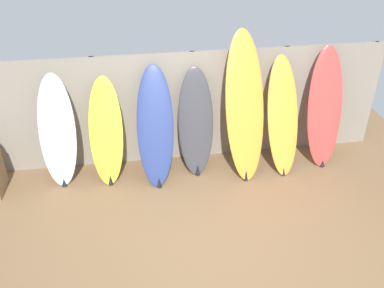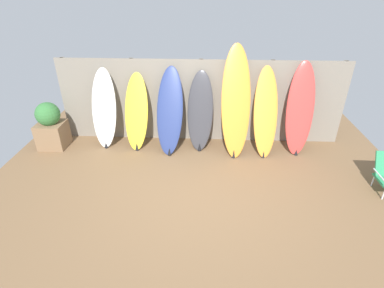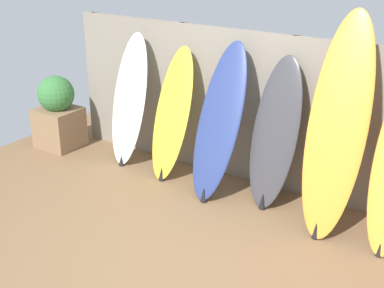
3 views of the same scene
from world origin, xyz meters
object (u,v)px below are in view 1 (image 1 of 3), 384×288
at_px(surfboard_yellow_1, 106,133).
at_px(surfboard_navy_2, 155,128).
at_px(surfboard_white_0, 57,132).
at_px(surfboard_red_6, 325,108).
at_px(surfboard_charcoal_3, 196,123).
at_px(surfboard_orange_4, 245,108).
at_px(surfboard_orange_5, 283,117).

relative_size(surfboard_yellow_1, surfboard_navy_2, 0.91).
bearing_deg(surfboard_white_0, surfboard_red_6, -0.66).
xyz_separation_m(surfboard_charcoal_3, surfboard_orange_4, (0.71, -0.13, 0.27)).
distance_m(surfboard_navy_2, surfboard_charcoal_3, 0.63).
relative_size(surfboard_navy_2, surfboard_orange_4, 0.80).
height_order(surfboard_navy_2, surfboard_orange_5, surfboard_orange_5).
bearing_deg(surfboard_red_6, surfboard_orange_5, -173.53).
relative_size(surfboard_charcoal_3, surfboard_red_6, 0.88).
distance_m(surfboard_white_0, surfboard_orange_5, 3.34).
relative_size(surfboard_white_0, surfboard_navy_2, 0.96).
bearing_deg(surfboard_orange_4, surfboard_charcoal_3, 169.23).
bearing_deg(surfboard_charcoal_3, surfboard_navy_2, -167.99).
height_order(surfboard_white_0, surfboard_orange_5, surfboard_orange_5).
distance_m(surfboard_charcoal_3, surfboard_orange_5, 1.32).
distance_m(surfboard_yellow_1, surfboard_orange_4, 2.06).
xyz_separation_m(surfboard_navy_2, surfboard_charcoal_3, (0.61, 0.13, -0.05)).
relative_size(surfboard_charcoal_3, surfboard_orange_4, 0.75).
xyz_separation_m(surfboard_white_0, surfboard_charcoal_3, (2.02, -0.01, -0.02)).
bearing_deg(surfboard_yellow_1, surfboard_charcoal_3, 1.15).
distance_m(surfboard_yellow_1, surfboard_orange_5, 2.65).
bearing_deg(surfboard_orange_5, surfboard_red_6, 6.47).
xyz_separation_m(surfboard_yellow_1, surfboard_navy_2, (0.72, -0.10, 0.09)).
height_order(surfboard_yellow_1, surfboard_charcoal_3, surfboard_charcoal_3).
xyz_separation_m(surfboard_navy_2, surfboard_orange_5, (1.93, 0.02, 0.01)).
height_order(surfboard_charcoal_3, surfboard_orange_4, surfboard_orange_4).
height_order(surfboard_yellow_1, surfboard_orange_4, surfboard_orange_4).
bearing_deg(surfboard_yellow_1, surfboard_orange_4, -3.04).
xyz_separation_m(surfboard_charcoal_3, surfboard_red_6, (2.01, -0.04, 0.12)).
xyz_separation_m(surfboard_white_0, surfboard_red_6, (4.03, -0.05, 0.10)).
distance_m(surfboard_charcoal_3, surfboard_orange_4, 0.77).
distance_m(surfboard_orange_4, surfboard_red_6, 1.32).
relative_size(surfboard_white_0, surfboard_orange_4, 0.77).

